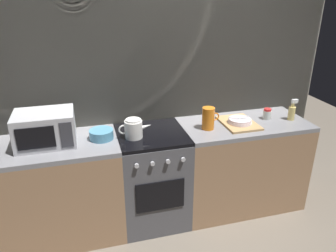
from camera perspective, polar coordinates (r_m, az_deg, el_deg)
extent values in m
plane|color=#6B6054|center=(3.32, -2.61, -15.55)|extent=(8.00, 8.00, 0.00)
cube|color=#B2AD9E|center=(3.03, -4.41, 6.39)|extent=(3.60, 0.05, 2.40)
cube|color=silver|center=(3.01, -4.33, 6.27)|extent=(3.58, 0.01, 2.39)
cube|color=#997251|center=(3.04, -19.88, -11.16)|extent=(1.20, 0.60, 0.86)
cube|color=gray|center=(2.82, -21.11, -3.55)|extent=(1.20, 0.60, 0.04)
cube|color=#4C4C51|center=(3.06, -2.76, -9.19)|extent=(0.60, 0.60, 0.87)
cube|color=black|center=(2.85, -2.93, -1.52)|extent=(0.59, 0.59, 0.03)
cube|color=black|center=(2.81, -1.35, -12.16)|extent=(0.42, 0.01, 0.28)
cylinder|color=#B7B7BC|center=(2.59, -5.51, -6.96)|extent=(0.04, 0.02, 0.04)
cylinder|color=#B7B7BC|center=(2.61, -2.72, -6.61)|extent=(0.04, 0.02, 0.04)
cylinder|color=#B7B7BC|center=(2.63, 0.00, -6.24)|extent=(0.04, 0.02, 0.04)
cylinder|color=#B7B7BC|center=(2.67, 2.67, -5.88)|extent=(0.04, 0.02, 0.04)
cube|color=#997251|center=(3.34, 12.56, -6.86)|extent=(1.20, 0.60, 0.86)
cube|color=gray|center=(3.15, 13.26, 0.26)|extent=(1.20, 0.60, 0.04)
cube|color=#B2B2B7|center=(2.77, -20.72, -0.40)|extent=(0.46, 0.34, 0.27)
cube|color=black|center=(2.62, -22.16, -2.00)|extent=(0.28, 0.01, 0.17)
cube|color=#333338|center=(2.60, -17.36, -1.50)|extent=(0.09, 0.01, 0.21)
cylinder|color=white|center=(2.74, -6.05, -0.57)|extent=(0.15, 0.15, 0.15)
cylinder|color=white|center=(2.71, -6.13, 1.03)|extent=(0.13, 0.13, 0.02)
cone|color=white|center=(2.75, -3.81, -0.04)|extent=(0.10, 0.04, 0.05)
torus|color=white|center=(2.73, -7.82, -0.62)|extent=(0.08, 0.01, 0.08)
cylinder|color=teal|center=(2.77, -11.58, -1.47)|extent=(0.20, 0.20, 0.08)
cylinder|color=orange|center=(2.91, 7.05, 1.34)|extent=(0.11, 0.11, 0.20)
torus|color=orange|center=(2.93, 8.28, 1.64)|extent=(0.08, 0.01, 0.08)
cube|color=tan|center=(3.09, 12.25, 0.51)|extent=(0.30, 0.40, 0.02)
cylinder|color=silver|center=(3.07, 12.45, 0.67)|extent=(0.22, 0.22, 0.01)
cylinder|color=silver|center=(3.06, 12.47, 0.91)|extent=(0.21, 0.21, 0.01)
cylinder|color=silver|center=(3.06, 12.49, 1.15)|extent=(0.21, 0.21, 0.01)
cylinder|color=silver|center=(3.06, 12.84, 1.38)|extent=(0.16, 0.07, 0.01)
cube|color=silver|center=(3.05, 12.09, 1.37)|extent=(0.16, 0.09, 0.00)
cylinder|color=silver|center=(3.27, 16.95, 1.89)|extent=(0.08, 0.08, 0.08)
cylinder|color=red|center=(3.25, 17.05, 2.75)|extent=(0.07, 0.07, 0.02)
cylinder|color=#E5CC72|center=(3.31, 20.82, 2.09)|extent=(0.06, 0.06, 0.13)
cylinder|color=#E5CC72|center=(3.29, 21.03, 3.47)|extent=(0.03, 0.03, 0.04)
cube|color=white|center=(3.29, 21.33, 4.06)|extent=(0.06, 0.02, 0.04)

